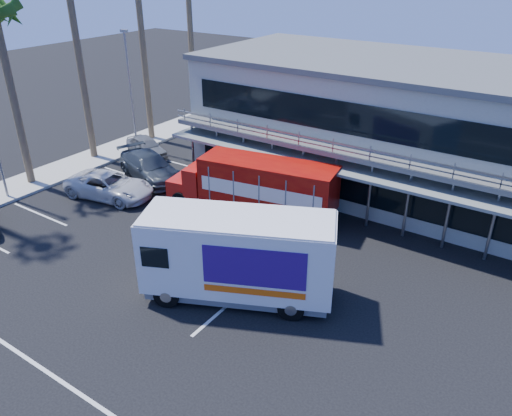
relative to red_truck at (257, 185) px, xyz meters
The scene contains 9 objects.
ground 7.61m from the red_truck, 79.21° to the right, with size 120.00×120.00×0.00m, color black.
building 9.04m from the red_truck, 60.16° to the left, with size 22.40×12.00×7.30m.
curb_strip 13.77m from the red_truck, behind, with size 3.00×32.00×0.16m, color #A5A399.
light_pole_far 13.63m from the red_truck, 163.84° to the left, with size 0.50×0.25×8.09m.
red_truck is the anchor object (origin of this frame).
white_van 7.19m from the red_truck, 61.90° to the right, with size 7.80×5.39×3.62m.
parked_car_c 8.66m from the red_truck, 160.41° to the right, with size 2.36×5.12×1.42m, color silver.
parked_car_d 8.17m from the red_truck, behind, with size 2.20×5.40×1.57m, color #2F373F.
parked_car_e 11.56m from the red_truck, 164.86° to the left, with size 1.58×3.93×1.34m, color slate.
Camera 1 is at (11.77, -12.32, 12.36)m, focal length 35.00 mm.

